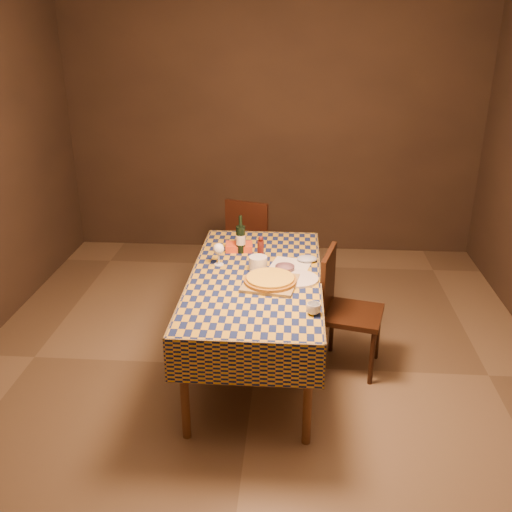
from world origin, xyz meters
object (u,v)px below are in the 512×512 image
at_px(white_plate, 298,279).
at_px(chair_far, 251,239).
at_px(pizza, 270,279).
at_px(chair_right, 342,304).
at_px(bowl, 285,269).
at_px(dining_table, 256,285).
at_px(wine_bottle, 241,239).
at_px(cutting_board, 270,283).

height_order(white_plate, chair_far, chair_far).
bearing_deg(pizza, white_plate, 25.37).
bearing_deg(chair_right, bowl, 178.67).
relative_size(dining_table, chair_far, 1.98).
height_order(bowl, chair_far, chair_far).
bearing_deg(chair_far, wine_bottle, -90.49).
bearing_deg(cutting_board, white_plate, 25.37).
bearing_deg(bowl, white_plate, -54.63).
bearing_deg(dining_table, chair_right, 6.47).
bearing_deg(pizza, chair_right, 22.78).
height_order(dining_table, pizza, pizza).
distance_m(white_plate, chair_right, 0.44).
bearing_deg(wine_bottle, pizza, -65.81).
bearing_deg(wine_bottle, white_plate, -47.17).
xyz_separation_m(wine_bottle, chair_far, (0.01, 0.94, -0.36)).
bearing_deg(white_plate, bowl, 125.37).
bearing_deg(cutting_board, chair_right, 22.78).
bearing_deg(dining_table, wine_bottle, 108.86).
bearing_deg(dining_table, chair_far, 95.83).
bearing_deg(chair_far, chair_right, -59.15).
bearing_deg(pizza, chair_far, 99.46).
distance_m(cutting_board, bowl, 0.25).
bearing_deg(white_plate, dining_table, 169.63).
bearing_deg(dining_table, white_plate, -10.37).
xyz_separation_m(dining_table, bowl, (0.21, 0.08, 0.10)).
bearing_deg(wine_bottle, chair_far, 89.51).
xyz_separation_m(pizza, chair_far, (-0.25, 1.52, -0.29)).
relative_size(chair_far, chair_right, 1.00).
bearing_deg(cutting_board, wine_bottle, 114.19).
height_order(pizza, white_plate, pizza).
relative_size(wine_bottle, chair_far, 0.33).
relative_size(pizza, wine_bottle, 1.44).
xyz_separation_m(dining_table, pizza, (0.11, -0.15, 0.12)).
bearing_deg(white_plate, pizza, -154.63).
height_order(chair_far, chair_right, same).
bearing_deg(bowl, chair_far, 105.10).
height_order(cutting_board, white_plate, cutting_board).
distance_m(pizza, chair_far, 1.57).
distance_m(pizza, bowl, 0.25).
relative_size(bowl, white_plate, 0.50).
distance_m(chair_far, chair_right, 1.52).
height_order(dining_table, wine_bottle, wine_bottle).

